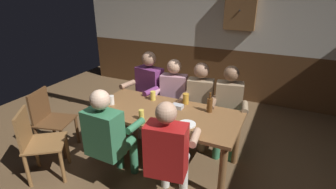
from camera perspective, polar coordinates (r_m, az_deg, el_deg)
The scene contains 22 objects.
ground_plane at distance 3.53m, azimuth -1.92°, elevation -15.58°, with size 7.32×7.32×0.00m, color brown.
back_wall_upper at distance 5.34m, azimuth 11.86°, elevation 17.43°, with size 6.10×0.12×1.46m, color beige.
back_wall_wainscot at distance 5.58m, azimuth 10.85°, elevation 4.76°, with size 6.10×0.12×1.01m, color brown.
dining_table at distance 3.32m, azimuth -0.65°, elevation -5.28°, with size 1.85×0.87×0.73m.
person_0 at distance 4.10m, azimuth -4.62°, elevation 1.34°, with size 0.59×0.58×1.27m.
person_1 at distance 3.92m, azimuth 1.01°, elevation -0.27°, with size 0.57×0.56×1.19m.
person_2 at distance 3.78m, azimuth 6.75°, elevation -1.28°, with size 0.54×0.55×1.19m.
person_3 at distance 3.68m, azimuth 12.91°, elevation -2.47°, with size 0.54×0.58×1.20m.
person_4 at distance 2.99m, azimuth -12.78°, elevation -8.40°, with size 0.55×0.54×1.22m.
person_5 at distance 2.64m, azimuth 0.03°, elevation -12.11°, with size 0.57×0.58×1.23m.
chair_empty_near_right at distance 3.99m, azimuth -24.25°, elevation -4.83°, with size 0.54×0.54×0.88m.
chair_empty_near_left at distance 3.50m, azimuth -26.41°, elevation -9.19°, with size 0.62×0.62×0.88m.
condiment_caddy at distance 3.36m, azimuth 2.05°, elevation -2.58°, with size 0.14×0.10×0.05m, color #B2B7BC.
plate_0 at distance 2.99m, azimuth 4.12°, elevation -6.43°, with size 0.20×0.20×0.01m, color white.
bottle_0 at distance 3.27m, azimuth 9.02°, elevation -2.20°, with size 0.07×0.07×0.26m.
bottle_1 at distance 2.85m, azimuth 0.09°, elevation -5.44°, with size 0.05×0.05×0.28m.
pint_glass_0 at distance 3.53m, azimuth -12.16°, elevation -1.18°, with size 0.07×0.07×0.12m, color white.
pint_glass_1 at distance 3.47m, azimuth 3.86°, elevation -0.91°, with size 0.08×0.08×0.14m, color gold.
pint_glass_2 at distance 3.59m, azimuth -3.27°, elevation -0.25°, with size 0.07×0.07×0.13m, color #E5C64C.
pint_glass_3 at distance 3.54m, azimuth -14.33°, elevation -1.23°, with size 0.07×0.07×0.13m, color white.
pint_glass_4 at distance 3.08m, azimuth -5.77°, elevation -4.38°, with size 0.06×0.06×0.12m, color #E5C64C.
wall_dart_cabinet at distance 5.14m, azimuth 15.41°, elevation 17.20°, with size 0.56×0.15×0.70m.
Camera 1 is at (1.29, -2.45, 2.19)m, focal length 28.15 mm.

